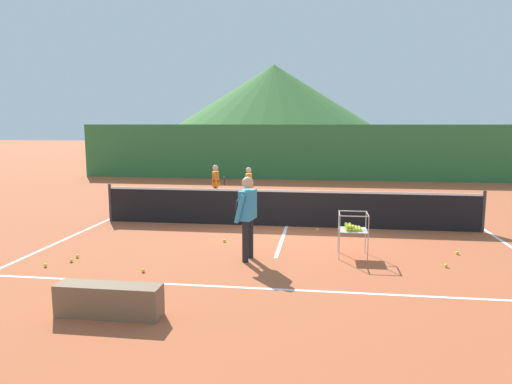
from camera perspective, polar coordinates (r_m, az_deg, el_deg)
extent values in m
plane|color=#B25633|center=(12.41, 3.75, -4.21)|extent=(120.00, 120.00, 0.00)
cube|color=white|center=(7.84, 1.14, -11.72)|extent=(10.13, 0.08, 0.01)
cube|color=white|center=(18.15, 5.11, -0.22)|extent=(10.13, 0.08, 0.01)
cube|color=white|center=(13.72, -17.87, -3.37)|extent=(0.08, 10.62, 0.01)
cube|color=white|center=(13.07, 26.55, -4.43)|extent=(0.08, 10.62, 0.01)
cube|color=white|center=(12.41, 3.75, -4.19)|extent=(0.08, 5.98, 0.01)
cylinder|color=#333338|center=(13.57, -17.38, -1.24)|extent=(0.08, 0.08, 1.05)
cylinder|color=#333338|center=(12.93, 26.05, -2.17)|extent=(0.08, 0.08, 1.05)
cube|color=black|center=(12.32, 3.77, -2.12)|extent=(9.74, 0.02, 0.92)
cube|color=white|center=(12.24, 3.80, 0.11)|extent=(9.74, 0.03, 0.06)
cylinder|color=black|center=(9.16, -1.32, -6.07)|extent=(0.12, 0.12, 0.83)
cylinder|color=black|center=(9.45, -0.70, -5.61)|extent=(0.12, 0.12, 0.83)
cube|color=#338CBF|center=(9.16, -1.02, -1.57)|extent=(0.31, 0.52, 0.58)
sphere|color=#DBAD84|center=(9.09, -1.02, 1.15)|extent=(0.23, 0.23, 0.23)
cylinder|color=#338CBF|center=(8.92, -2.01, -2.07)|extent=(0.24, 0.12, 0.57)
cylinder|color=#338CBF|center=(9.44, -0.72, -1.52)|extent=(0.18, 0.11, 0.57)
torus|color=#262628|center=(9.53, -2.19, -1.73)|extent=(0.07, 0.29, 0.29)
cylinder|color=black|center=(9.45, -0.79, -1.80)|extent=(0.22, 0.06, 0.03)
cylinder|color=black|center=(15.40, -4.90, -0.48)|extent=(0.10, 0.10, 0.68)
cylinder|color=black|center=(15.14, -4.98, -0.63)|extent=(0.10, 0.10, 0.68)
cube|color=orange|center=(15.19, -4.97, 1.61)|extent=(0.24, 0.43, 0.48)
sphere|color=#DBAD84|center=(15.16, -4.98, 2.97)|extent=(0.19, 0.19, 0.19)
cylinder|color=orange|center=(15.42, -4.68, 1.60)|extent=(0.19, 0.10, 0.47)
cylinder|color=orange|center=(14.96, -4.91, 1.38)|extent=(0.15, 0.09, 0.47)
torus|color=#262628|center=(14.95, -3.89, 1.35)|extent=(0.06, 0.29, 0.29)
cylinder|color=black|center=(14.96, -4.83, 1.35)|extent=(0.22, 0.06, 0.03)
cylinder|color=black|center=(15.13, -0.85, -0.66)|extent=(0.10, 0.10, 0.65)
cylinder|color=black|center=(14.88, -0.94, -0.81)|extent=(0.10, 0.10, 0.65)
cube|color=orange|center=(14.93, -0.90, 1.36)|extent=(0.20, 0.40, 0.46)
sphere|color=#DBAD84|center=(14.89, -0.90, 2.69)|extent=(0.18, 0.18, 0.18)
cylinder|color=orange|center=(15.15, -0.61, 1.36)|extent=(0.18, 0.08, 0.45)
cylinder|color=orange|center=(14.71, -0.86, 1.13)|extent=(0.14, 0.08, 0.45)
cylinder|color=#B7B7BC|center=(10.00, 10.03, -4.77)|extent=(0.02, 0.02, 0.89)
cylinder|color=#B7B7BC|center=(10.04, 13.24, -4.82)|extent=(0.02, 0.02, 0.89)
cylinder|color=#B7B7BC|center=(9.45, 10.15, -5.54)|extent=(0.02, 0.02, 0.89)
cylinder|color=#B7B7BC|center=(9.49, 13.55, -5.58)|extent=(0.02, 0.02, 0.89)
cube|color=#B7B7BC|center=(9.72, 11.76, -4.57)|extent=(0.56, 0.56, 0.01)
cube|color=#B7B7BC|center=(9.92, 11.72, -2.30)|extent=(0.56, 0.02, 0.02)
cube|color=#B7B7BC|center=(9.38, 11.94, -2.92)|extent=(0.56, 0.02, 0.02)
cube|color=#B7B7BC|center=(9.63, 10.16, -2.57)|extent=(0.02, 0.56, 0.02)
cube|color=#B7B7BC|center=(9.67, 13.48, -2.63)|extent=(0.02, 0.56, 0.02)
sphere|color=yellow|center=(9.58, 11.08, -4.51)|extent=(0.07, 0.07, 0.07)
sphere|color=yellow|center=(9.65, 11.06, -4.46)|extent=(0.07, 0.07, 0.07)
sphere|color=yellow|center=(9.70, 10.98, -4.35)|extent=(0.07, 0.07, 0.07)
sphere|color=yellow|center=(9.77, 10.95, -4.26)|extent=(0.07, 0.07, 0.07)
sphere|color=yellow|center=(9.83, 10.94, -4.20)|extent=(0.07, 0.07, 0.07)
sphere|color=yellow|center=(9.59, 11.42, -4.55)|extent=(0.07, 0.07, 0.07)
sphere|color=yellow|center=(9.64, 11.43, -4.45)|extent=(0.07, 0.07, 0.07)
sphere|color=yellow|center=(9.71, 11.42, -4.35)|extent=(0.07, 0.07, 0.07)
sphere|color=yellow|center=(9.77, 11.34, -4.30)|extent=(0.07, 0.07, 0.07)
sphere|color=yellow|center=(9.83, 11.37, -4.21)|extent=(0.07, 0.07, 0.07)
sphere|color=yellow|center=(9.59, 11.82, -4.53)|extent=(0.07, 0.07, 0.07)
sphere|color=yellow|center=(9.65, 11.81, -4.46)|extent=(0.07, 0.07, 0.07)
sphere|color=yellow|center=(9.71, 11.78, -4.38)|extent=(0.07, 0.07, 0.07)
sphere|color=yellow|center=(9.77, 11.76, -4.28)|extent=(0.07, 0.07, 0.07)
sphere|color=yellow|center=(9.83, 11.70, -4.22)|extent=(0.07, 0.07, 0.07)
sphere|color=yellow|center=(9.59, 12.18, -4.54)|extent=(0.07, 0.07, 0.07)
sphere|color=yellow|center=(9.65, 12.17, -4.48)|extent=(0.07, 0.07, 0.07)
sphere|color=yellow|center=(9.71, 12.16, -4.40)|extent=(0.07, 0.07, 0.07)
sphere|color=yellow|center=(9.78, 12.15, -4.31)|extent=(0.07, 0.07, 0.07)
sphere|color=yellow|center=(9.84, 12.11, -4.20)|extent=(0.07, 0.07, 0.07)
sphere|color=yellow|center=(9.60, 12.61, -4.54)|extent=(0.07, 0.07, 0.07)
sphere|color=yellow|center=(9.66, 12.58, -4.47)|extent=(0.07, 0.07, 0.07)
sphere|color=yellow|center=(9.72, 12.51, -4.40)|extent=(0.07, 0.07, 0.07)
sphere|color=yellow|center=(9.78, 12.52, -4.32)|extent=(0.07, 0.07, 0.07)
sphere|color=yellow|center=(9.85, 12.45, -4.23)|extent=(0.07, 0.07, 0.07)
sphere|color=yellow|center=(9.56, 11.09, -4.20)|extent=(0.07, 0.07, 0.07)
sphere|color=yellow|center=(9.63, 11.04, -4.15)|extent=(0.07, 0.07, 0.07)
sphere|color=yellow|center=(9.70, 11.00, -4.02)|extent=(0.07, 0.07, 0.07)
sphere|color=yellow|center=(9.75, 10.98, -3.95)|extent=(0.07, 0.07, 0.07)
sphere|color=yellow|center=(9.81, 10.97, -3.88)|extent=(0.07, 0.07, 0.07)
sphere|color=yellow|center=(9.57, 11.47, -4.20)|extent=(0.07, 0.07, 0.07)
sphere|color=yellow|center=(9.63, 11.39, -4.15)|extent=(0.07, 0.07, 0.07)
sphere|color=yellow|center=(9.70, 11.39, -4.05)|extent=(0.07, 0.07, 0.07)
sphere|color=yellow|center=(9.76, 11.41, -3.95)|extent=(0.07, 0.07, 0.07)
sphere|color=yellow|center=(9.82, 11.39, -3.90)|extent=(0.07, 0.07, 0.07)
sphere|color=yellow|center=(9.57, 11.84, -4.23)|extent=(0.07, 0.07, 0.07)
sphere|color=yellow|center=(9.64, 11.80, -4.13)|extent=(0.07, 0.07, 0.07)
sphere|color=yellow|center=(9.93, -21.63, -7.79)|extent=(0.07, 0.07, 0.07)
sphere|color=yellow|center=(10.78, -3.88, -5.95)|extent=(0.07, 0.07, 0.07)
sphere|color=yellow|center=(8.88, -13.63, -9.31)|extent=(0.07, 0.07, 0.07)
sphere|color=yellow|center=(10.20, -20.99, -7.33)|extent=(0.07, 0.07, 0.07)
sphere|color=yellow|center=(9.79, -24.34, -8.17)|extent=(0.07, 0.07, 0.07)
sphere|color=yellow|center=(9.62, 22.20, -8.33)|extent=(0.07, 0.07, 0.07)
sphere|color=yellow|center=(11.95, 7.53, -4.58)|extent=(0.07, 0.07, 0.07)
sphere|color=yellow|center=(10.63, 23.38, -6.84)|extent=(0.07, 0.07, 0.07)
sphere|color=yellow|center=(8.51, -20.73, -10.41)|extent=(0.07, 0.07, 0.07)
cube|color=#33753D|center=(22.66, 5.75, 4.84)|extent=(22.28, 0.08, 2.66)
cube|color=brown|center=(7.04, -17.53, -12.51)|extent=(1.50, 0.36, 0.46)
cone|color=#427A38|center=(92.23, 2.20, 11.00)|extent=(45.37, 45.37, 14.00)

